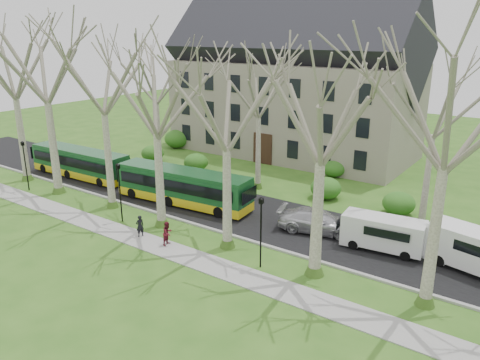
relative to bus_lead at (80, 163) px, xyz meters
The scene contains 16 objects.
ground 17.94m from the bus_lead, 12.93° to the right, with size 120.00×120.00×0.00m, color #32601B.
sidewalk 18.65m from the bus_lead, 20.46° to the right, with size 70.00×2.00×0.06m, color gray.
road 17.55m from the bus_lead, ahead, with size 80.00×8.00×0.06m, color black.
curb 17.66m from the bus_lead, ahead, with size 80.00×0.25×0.14m, color #A5A39E.
building 23.97m from the bus_lead, 60.26° to the left, with size 26.50×12.20×16.00m.
tree_row_verge 18.66m from the bus_lead, 11.99° to the right, with size 49.00×7.00×14.00m.
tree_row_far 18.13m from the bus_lead, 23.51° to the left, with size 33.00×7.00×12.00m.
lamp_row 18.16m from the bus_lead, 16.01° to the right, with size 36.22×0.22×4.30m.
hedges 16.22m from the bus_lead, 38.09° to the left, with size 30.60×8.60×2.00m.
bus_lead is the anchor object (origin of this frame).
bus_follow 12.73m from the bus_lead, ahead, with size 11.55×2.41×2.89m, color #154A22, non-canonical shape.
sedan 23.97m from the bus_lead, ahead, with size 2.18×5.36×1.56m, color silver.
van_a 28.52m from the bus_lead, ahead, with size 4.96×1.80×2.16m, color white, non-canonical shape.
van_b 33.98m from the bus_lead, ahead, with size 5.58×2.03×2.43m, color white, non-canonical shape.
pedestrian_a 15.79m from the bus_lead, 22.87° to the right, with size 0.55×0.36×1.50m, color black.
pedestrian_b 17.98m from the bus_lead, 19.45° to the right, with size 0.76×0.60×1.57m, color maroon.
Camera 1 is at (19.25, -21.81, 13.32)m, focal length 35.00 mm.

